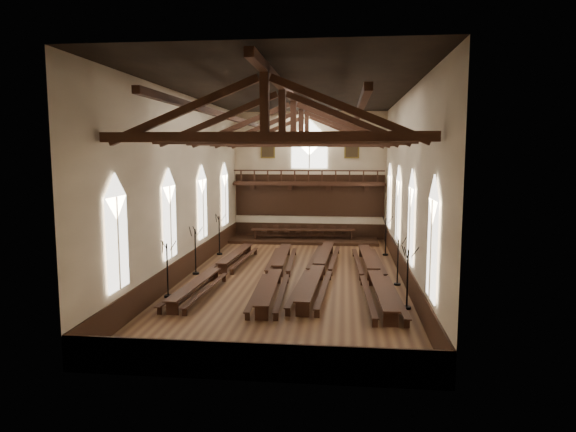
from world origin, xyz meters
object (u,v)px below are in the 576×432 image
Objects in this scene: candelabrum_right_near at (407,290)px; candelabrum_right_far at (386,243)px; high_table at (303,231)px; candelabrum_left_mid at (196,260)px; candelabrum_right_mid at (398,270)px; refectory_row_d at (374,273)px; refectory_row_a at (218,269)px; candelabrum_left_far at (219,242)px; refectory_row_b at (276,271)px; candelabrum_left_near at (168,280)px; dais at (303,240)px; refectory_row_c at (319,268)px.

candelabrum_right_near reaches higher than candelabrum_right_far.
high_table is at bearing 141.41° from candelabrum_right_far.
candelabrum_right_mid is (11.10, -1.19, -0.06)m from candelabrum_left_mid.
candelabrum_left_mid reaches higher than refectory_row_d.
candelabrum_right_far is (9.62, 7.24, 0.31)m from refectory_row_a.
candelabrum_left_far is at bearing 90.00° from candelabrum_left_mid.
refectory_row_b is 9.78m from candelabrum_right_far.
candelabrum_left_near is 1.04× the size of candelabrum_right_far.
candelabrum_right_near is (6.40, -4.45, 0.34)m from refectory_row_b.
candelabrum_left_near is 10.25m from candelabrum_left_far.
dais is at bearing 115.33° from candelabrum_right_mid.
candelabrum_left_mid is at bearing -114.69° from high_table.
candelabrum_left_far reaches higher than refectory_row_a.
candelabrum_left_far reaches higher than candelabrum_left_near.
refectory_row_d is 13.09m from high_table.
refectory_row_c is 8.96m from candelabrum_left_far.
candelabrum_left_near is at bearing 176.82° from candelabrum_right_near.
candelabrum_left_far reaches higher than high_table.
high_table is 12.43m from candelabrum_left_mid.
candelabrum_left_mid is at bearing 173.87° from candelabrum_right_mid.
candelabrum_right_mid is (1.20, -0.27, 0.23)m from refectory_row_d.
candelabrum_right_mid is at bearing 90.00° from candelabrum_right_near.
candelabrum_right_near is at bearing -25.55° from refectory_row_a.
candelabrum_right_far is (1.20, 7.50, 0.26)m from refectory_row_d.
high_table is at bearing 71.96° from candelabrum_left_near.
refectory_row_d is at bearing -17.00° from refectory_row_c.
dais is 16.78m from candelabrum_left_near.
refectory_row_a is 12.05m from candelabrum_right_far.
candelabrum_left_near is (-6.96, -4.63, 0.29)m from refectory_row_c.
refectory_row_c is at bearing -81.09° from dais.
candelabrum_left_far is (0.00, 10.25, 0.01)m from candelabrum_left_near.
candelabrum_right_mid is (11.10, -6.79, -0.06)m from candelabrum_left_far.
candelabrum_right_mid is (6.40, -0.38, 0.26)m from refectory_row_b.
candelabrum_left_mid reaches higher than refectory_row_c.
refectory_row_a is 9.64m from candelabrum_right_mid.
high_table is 16.76m from candelabrum_left_near.
refectory_row_b is 1.24× the size of dais.
high_table reaches higher than refectory_row_c.
candelabrum_left_far is at bearing 135.62° from candelabrum_right_near.
candelabrum_right_near reaches higher than high_table.
candelabrum_left_far reaches higher than refectory_row_b.
candelabrum_left_far is (-5.19, -5.69, -0.00)m from high_table.
high_table is at bearing 65.31° from candelabrum_left_mid.
candelabrum_right_far reaches higher than dais.
candelabrum_left_far is 0.98× the size of candelabrum_right_near.
high_table is 2.90× the size of candelabrum_left_far.
refectory_row_d is at bearing -1.75° from refectory_row_a.
candelabrum_left_near is at bearing -134.69° from candelabrum_right_far.
candelabrum_left_mid is 12.90m from candelabrum_right_far.
candelabrum_left_near is (-5.19, -15.94, 0.73)m from dais.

